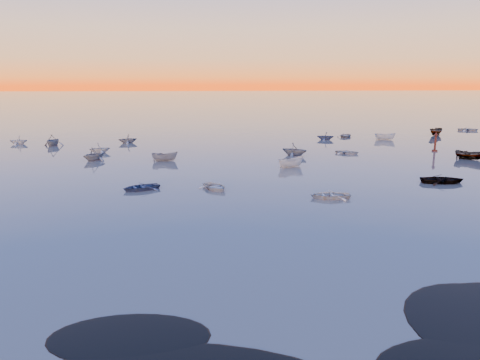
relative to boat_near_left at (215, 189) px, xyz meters
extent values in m
plane|color=#6E655B|center=(6.26, 71.11, 0.00)|extent=(600.00, 600.00, 0.00)
imported|color=silver|center=(0.00, 0.00, 0.00)|extent=(3.90, 3.05, 0.91)
imported|color=silver|center=(10.02, 11.35, 0.00)|extent=(2.83, 4.06, 1.29)
cylinder|color=#40150D|center=(34.83, 22.66, 0.05)|extent=(0.87, 0.87, 0.29)
cylinder|color=#40150D|center=(34.83, 22.66, 1.26)|extent=(0.31, 0.31, 2.51)
cone|color=#40150D|center=(34.83, 22.66, 2.75)|extent=(0.58, 0.58, 0.48)
camera|label=1|loc=(-1.23, -46.66, 11.16)|focal=35.00mm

